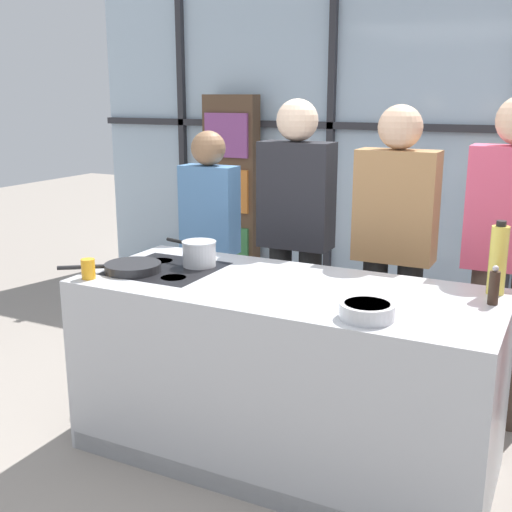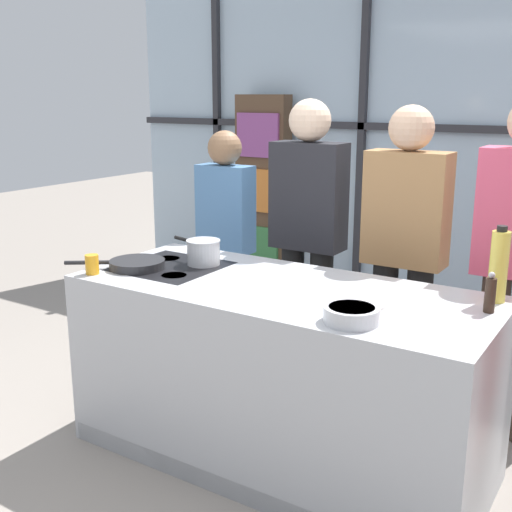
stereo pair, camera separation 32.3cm
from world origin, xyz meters
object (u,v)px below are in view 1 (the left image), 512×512
oil_bottle (498,259)px  juice_glass_near (88,269)px  frying_pan (132,267)px  saucepan (199,253)px  mixing_bowl (367,310)px  spectator_center_right (394,240)px  white_plate (368,300)px  spectator_center_left (296,226)px  spectator_far_right (509,245)px  spectator_far_left (210,234)px  pepper_grinder (494,287)px

oil_bottle → juice_glass_near: bearing=-160.6°
frying_pan → saucepan: size_ratio=1.39×
mixing_bowl → spectator_center_right: bearing=99.5°
saucepan → mixing_bowl: 1.13m
white_plate → spectator_center_left: bearing=129.3°
spectator_far_right → juice_glass_near: 2.18m
frying_pan → juice_glass_near: 0.23m
juice_glass_near → spectator_far_left: bearing=89.9°
spectator_far_right → juice_glass_near: size_ratio=17.90×
spectator_center_right → juice_glass_near: bearing=43.8°
spectator_far_left → mixing_bowl: (1.41, -1.12, 0.03)m
spectator_center_left → spectator_far_left: bearing=0.0°
spectator_center_right → oil_bottle: (0.61, -0.53, 0.08)m
oil_bottle → juice_glass_near: size_ratio=3.40×
saucepan → oil_bottle: 1.49m
spectator_center_left → pepper_grinder: size_ratio=10.12×
mixing_bowl → white_plate: bearing=105.9°
white_plate → oil_bottle: bearing=37.3°
mixing_bowl → spectator_far_left: bearing=141.5°
frying_pan → oil_bottle: 1.79m
frying_pan → white_plate: 1.24m
oil_bottle → pepper_grinder: bearing=-86.6°
spectator_center_left → white_plate: (0.74, -0.90, -0.10)m
spectator_center_right → saucepan: bearing=39.8°
spectator_center_left → white_plate: spectator_center_left is taller
pepper_grinder → spectator_center_right: bearing=131.9°
spectator_center_right → juice_glass_near: (-1.23, -1.18, -0.03)m
pepper_grinder → juice_glass_near: pepper_grinder is taller
spectator_far_right → frying_pan: bearing=29.4°
frying_pan → pepper_grinder: (1.74, 0.28, 0.06)m
saucepan → mixing_bowl: saucepan is taller
saucepan → white_plate: saucepan is taller
spectator_center_left → pepper_grinder: bearing=150.6°
frying_pan → juice_glass_near: (-0.11, -0.20, 0.03)m
frying_pan → oil_bottle: (1.73, 0.45, 0.14)m
spectator_far_left → saucepan: 0.81m
spectator_far_left → mixing_bowl: size_ratio=6.93×
white_plate → juice_glass_near: (-1.35, -0.28, 0.04)m
white_plate → spectator_center_right: bearing=97.9°
frying_pan → white_plate: frying_pan is taller
spectator_far_left → white_plate: spectator_far_left is taller
spectator_center_left → spectator_far_right: (1.22, -0.00, 0.01)m
spectator_far_right → pepper_grinder: spectator_far_right is taller
frying_pan → saucepan: (0.25, 0.25, 0.05)m
spectator_far_right → spectator_center_left: bearing=-0.0°
oil_bottle → saucepan: bearing=-172.6°
oil_bottle → pepper_grinder: oil_bottle is taller
spectator_far_left → saucepan: bearing=116.6°
mixing_bowl → oil_bottle: bearing=54.4°
spectator_center_right → frying_pan: spectator_center_right is taller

